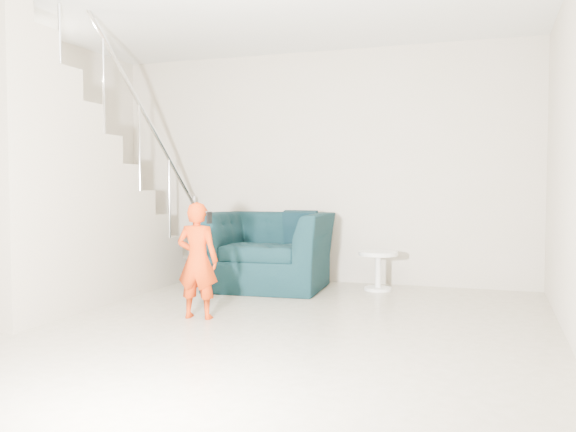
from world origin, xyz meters
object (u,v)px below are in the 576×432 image
Objects in this scene: toddler at (197,260)px; side_table at (378,264)px; staircase at (51,205)px; armchair at (269,250)px.

side_table is (1.22, 1.86, -0.21)m from toddler.
side_table is 3.38m from staircase.
toddler is 0.28× the size of staircase.
side_table is at bearing 7.41° from armchair.
armchair is at bearing 43.43° from staircase.
armchair is at bearing -168.97° from side_table.
staircase is at bearing -147.71° from side_table.
staircase is at bearing -140.19° from armchair.
staircase is (-1.63, -1.54, 0.53)m from armchair.
armchair is at bearing -95.85° from toddler.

